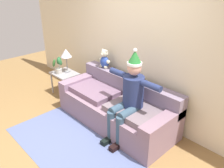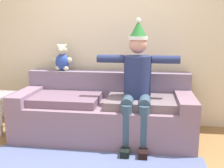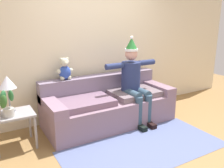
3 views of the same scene
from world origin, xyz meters
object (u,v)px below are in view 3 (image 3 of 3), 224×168
Objects in this scene: teddy_bear at (65,70)px; table_lamp at (7,84)px; potted_plant at (7,104)px; couch at (108,105)px; person_seated at (134,79)px; side_table at (13,119)px.

teddy_bear is 0.72× the size of table_lamp.
teddy_bear is at bearing 25.41° from potted_plant.
couch is 5.95× the size of teddy_bear.
person_seated is 2.06m from side_table.
side_table is 1.07× the size of table_lamp.
table_lamp is at bearing -163.44° from teddy_bear.
table_lamp is (-0.01, 0.09, 0.49)m from side_table.
couch is at bearing 5.93° from potted_plant.
couch reaches higher than side_table.
couch is at bearing -0.72° from table_lamp.
side_table is at bearing -82.29° from table_lamp.
side_table is 0.29m from potted_plant.
person_seated is 2.06m from table_lamp.
table_lamp is 0.31m from potted_plant.
teddy_bear is at bearing 16.56° from table_lamp.
couch is at bearing 2.56° from side_table.
person_seated is at bearing -2.56° from side_table.
side_table is 0.50m from table_lamp.
teddy_bear is at bearing 157.07° from person_seated.
person_seated reaches higher than table_lamp.
couch is 5.75× the size of potted_plant.
couch is 1.61m from side_table.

